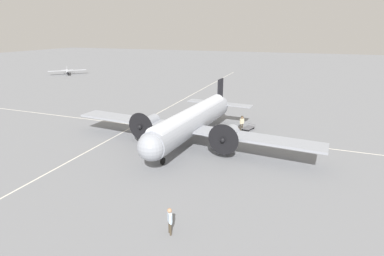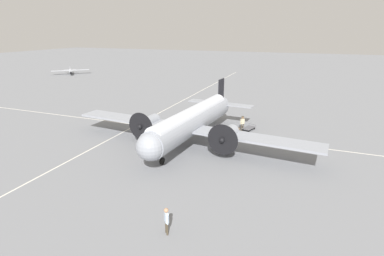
{
  "view_description": "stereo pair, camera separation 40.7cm",
  "coord_description": "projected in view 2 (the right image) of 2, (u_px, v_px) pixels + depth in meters",
  "views": [
    {
      "loc": [
        -11.17,
        29.49,
        12.07
      ],
      "look_at": [
        0.0,
        0.0,
        1.73
      ],
      "focal_mm": 28.0,
      "sensor_mm": 36.0,
      "label": 1
    },
    {
      "loc": [
        -11.55,
        29.34,
        12.07
      ],
      "look_at": [
        0.0,
        0.0,
        1.73
      ],
      "focal_mm": 28.0,
      "sensor_mm": 36.0,
      "label": 2
    }
  ],
  "objects": [
    {
      "name": "apron_line_northsouth",
      "position": [
        122.0,
        133.0,
        36.96
      ],
      "size": [
        0.16,
        120.0,
        0.01
      ],
      "color": "silver",
      "rests_on": "ground_plane"
    },
    {
      "name": "light_aircraft_distant",
      "position": [
        71.0,
        71.0,
        85.57
      ],
      "size": [
        8.07,
        7.92,
        1.97
      ],
      "rotation": [
        0.0,
        0.0,
        2.34
      ],
      "color": "#B7BCC6",
      "rests_on": "ground_plane"
    },
    {
      "name": "crew_foreground",
      "position": [
        166.0,
        218.0,
        18.29
      ],
      "size": [
        0.45,
        0.49,
        1.82
      ],
      "rotation": [
        0.0,
        0.0,
        2.3
      ],
      "color": "#473D2D",
      "rests_on": "ground_plane"
    },
    {
      "name": "passenger_boarding",
      "position": [
        243.0,
        122.0,
        37.35
      ],
      "size": [
        0.47,
        0.49,
        1.88
      ],
      "rotation": [
        0.0,
        0.0,
        0.81
      ],
      "color": "#473D2D",
      "rests_on": "ground_plane"
    },
    {
      "name": "baggage_cart",
      "position": [
        249.0,
        128.0,
        37.84
      ],
      "size": [
        1.56,
        2.1,
        0.56
      ],
      "rotation": [
        0.0,
        0.0,
        1.26
      ],
      "color": "#56565B",
      "rests_on": "ground_plane"
    },
    {
      "name": "apron_line_eastwest",
      "position": [
        202.0,
        133.0,
        36.79
      ],
      "size": [
        120.0,
        0.16,
        0.01
      ],
      "color": "silver",
      "rests_on": "ground_plane"
    },
    {
      "name": "suitcase_upright_spare",
      "position": [
        238.0,
        130.0,
        37.01
      ],
      "size": [
        0.39,
        0.19,
        0.63
      ],
      "color": "brown",
      "rests_on": "ground_plane"
    },
    {
      "name": "airliner_main",
      "position": [
        190.0,
        122.0,
        32.55
      ],
      "size": [
        27.98,
        19.23,
        5.94
      ],
      "rotation": [
        0.0,
        0.0,
        1.49
      ],
      "color": "#9399A3",
      "rests_on": "ground_plane"
    },
    {
      "name": "suitcase_near_door",
      "position": [
        232.0,
        129.0,
        37.64
      ],
      "size": [
        0.52,
        0.14,
        0.55
      ],
      "color": "maroon",
      "rests_on": "ground_plane"
    },
    {
      "name": "ground_plane",
      "position": [
        192.0,
        143.0,
        33.72
      ],
      "size": [
        300.0,
        300.0,
        0.0
      ],
      "primitive_type": "plane",
      "color": "slate"
    }
  ]
}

